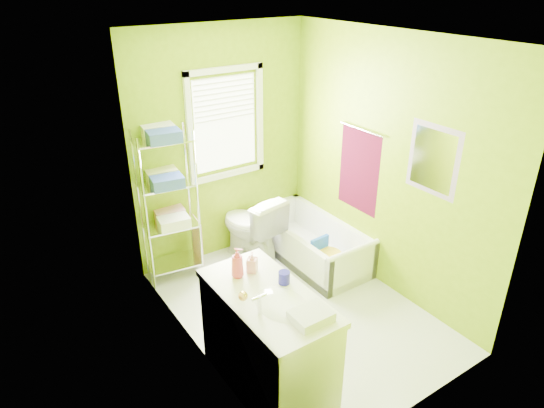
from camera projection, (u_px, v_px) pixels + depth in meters
ground at (297, 310)px, 4.83m from camera, size 2.90×2.90×0.00m
room_envelope at (302, 165)px, 4.15m from camera, size 2.14×2.94×2.62m
window at (226, 118)px, 5.21m from camera, size 0.92×0.05×1.22m
door at (264, 324)px, 3.13m from camera, size 0.09×0.80×2.00m
right_wall_decor at (386, 166)px, 4.76m from camera, size 0.04×1.48×1.17m
bathtub at (311, 247)px, 5.62m from camera, size 0.69×1.49×0.48m
toilet at (251, 227)px, 5.52m from camera, size 0.59×0.87×0.82m
vanity at (268, 338)px, 3.78m from camera, size 0.60×1.18×1.14m
wire_shelf_unit at (169, 189)px, 4.96m from camera, size 0.61×0.48×1.69m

